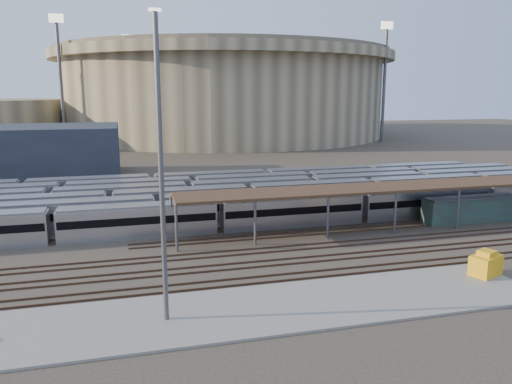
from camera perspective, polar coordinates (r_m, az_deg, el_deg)
The scene contains 13 objects.
ground at distance 54.07m, azimuth -0.34°, elevation -6.52°, with size 420.00×420.00×0.00m, color #383026.
apron at distance 39.34m, azimuth -1.97°, elevation -13.49°, with size 50.00×9.00×0.20m, color gray.
subway_trains at distance 70.45m, azimuth -7.27°, elevation -0.83°, with size 124.90×23.90×3.60m.
inspection_shed at distance 65.15m, azimuth 17.81°, elevation 0.56°, with size 60.30×6.00×5.30m.
empty_tracks at distance 49.47m, azimuth 1.12°, elevation -8.15°, with size 170.00×9.62×0.18m.
stadium at distance 193.53m, azimuth -3.61°, elevation 11.39°, with size 124.00×124.00×32.50m.
service_building at distance 107.75m, azimuth -26.66°, elevation 4.02°, with size 42.00×20.00×10.00m, color #1E232D.
floodlight_0 at distance 160.76m, azimuth -21.44°, elevation 12.11°, with size 4.00×1.00×38.40m.
floodlight_2 at distance 171.22m, azimuth 14.47°, elevation 12.44°, with size 4.00×1.00×38.40m.
floodlight_3 at distance 209.85m, azimuth -14.37°, elevation 12.21°, with size 4.00×1.00×38.40m.
teal_boxcar at distance 70.65m, azimuth 23.39°, elevation -1.86°, with size 13.33×2.58×3.11m, color #1F4E4C.
yard_light_pole at distance 35.26m, azimuth -10.80°, elevation 2.27°, with size 0.81×0.36×21.80m.
yellow_equipment at distance 50.52m, azimuth 24.78°, elevation -7.59°, with size 2.94×1.84×1.84m, color gold.
Camera 1 is at (-12.84, -49.79, 16.70)m, focal length 35.00 mm.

